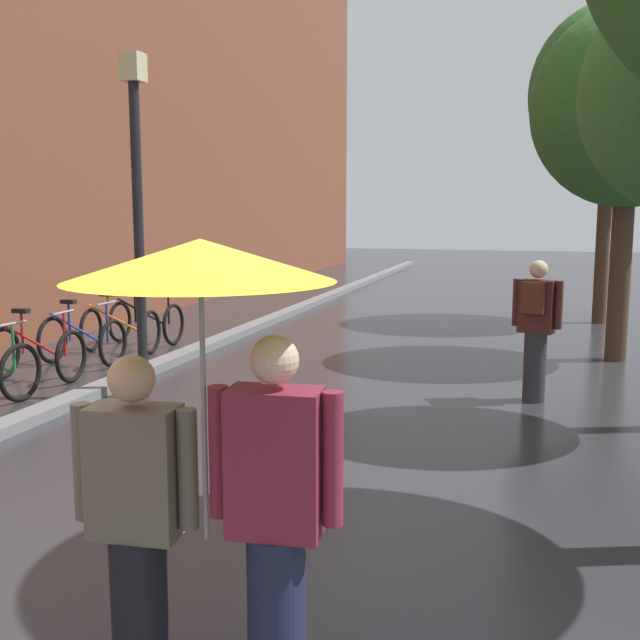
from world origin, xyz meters
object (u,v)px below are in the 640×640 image
Objects in this scene: street_tree_3 at (611,94)px; street_lamp_post at (138,200)px; street_tree_2 at (629,108)px; parked_bicycle_4 at (82,340)px; parked_bicycle_5 at (121,329)px; parked_bicycle_6 at (146,322)px; pedestrian_walking_midground at (536,327)px; parked_bicycle_3 at (37,353)px; couple_under_umbrella at (204,402)px.

street_tree_3 reaches higher than street_lamp_post.
street_tree_2 reaches higher than parked_bicycle_4.
street_tree_3 is 10.19m from parked_bicycle_5.
street_tree_3 is (0.04, 3.96, 0.76)m from street_tree_2.
parked_bicycle_5 is 0.86m from parked_bicycle_6.
parked_bicycle_5 is at bearing -168.15° from street_tree_2.
parked_bicycle_6 is 6.73m from pedestrian_walking_midground.
parked_bicycle_4 and parked_bicycle_5 have the same top height.
parked_bicycle_5 is at bearing -88.29° from parked_bicycle_6.
street_tree_2 is 8.97m from parked_bicycle_3.
pedestrian_walking_midground is (6.32, -1.33, 0.52)m from parked_bicycle_5.
parked_bicycle_6 is at bearing 90.08° from parked_bicycle_3.
couple_under_umbrella is (-2.56, -13.01, -3.03)m from street_tree_3.
parked_bicycle_6 is at bearing 91.71° from parked_bicycle_5.
pedestrian_walking_midground is at bearing 13.58° from street_lamp_post.
pedestrian_walking_midground reaches higher than parked_bicycle_4.
parked_bicycle_3 is 0.28× the size of street_lamp_post.
parked_bicycle_3 is 1.02× the size of parked_bicycle_6.
street_tree_2 is 9.67m from couple_under_umbrella.
parked_bicycle_5 is at bearing 89.40° from parked_bicycle_3.
parked_bicycle_3 is 2.71m from street_lamp_post.
pedestrian_walking_midground is at bearing 77.52° from couple_under_umbrella.
parked_bicycle_6 is (-0.01, 1.88, 0.00)m from parked_bicycle_4.
couple_under_umbrella is 1.27× the size of pedestrian_walking_midground.
street_lamp_post is (-3.18, 5.05, 0.94)m from couple_under_umbrella.
parked_bicycle_3 is at bearing -89.92° from parked_bicycle_6.
parked_bicycle_6 is 9.77m from couple_under_umbrella.
street_tree_3 is at bearing 78.85° from couple_under_umbrella.
parked_bicycle_3 is 0.98× the size of parked_bicycle_5.
street_tree_2 is 1.28× the size of street_lamp_post.
parked_bicycle_5 is 3.61m from street_lamp_post.
street_tree_2 is at bearing 19.03° from parked_bicycle_4.
parked_bicycle_3 is 7.44m from couple_under_umbrella.
parked_bicycle_6 is at bearing 160.94° from pedestrian_walking_midground.
street_lamp_post is (-5.71, -4.00, -1.33)m from street_tree_2.
parked_bicycle_4 is 1.00× the size of parked_bicycle_6.
parked_bicycle_6 is 0.27× the size of street_lamp_post.
street_tree_2 is 8.24m from parked_bicycle_6.
street_lamp_post is at bearing -166.42° from pedestrian_walking_midground.
couple_under_umbrella is at bearing -101.15° from street_tree_3.
parked_bicycle_4 is at bearing 177.16° from pedestrian_walking_midground.
street_tree_3 is at bearing 54.16° from street_lamp_post.
pedestrian_walking_midground is (1.36, 6.15, -0.54)m from couple_under_umbrella.
couple_under_umbrella reaches higher than parked_bicycle_4.
parked_bicycle_3 is 6.40m from pedestrian_walking_midground.
parked_bicycle_3 is at bearing -134.87° from street_tree_3.
couple_under_umbrella reaches higher than parked_bicycle_6.
street_tree_2 is 4.67× the size of parked_bicycle_3.
pedestrian_walking_midground is at bearing -99.95° from street_tree_3.
couple_under_umbrella is at bearing -52.43° from parked_bicycle_4.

